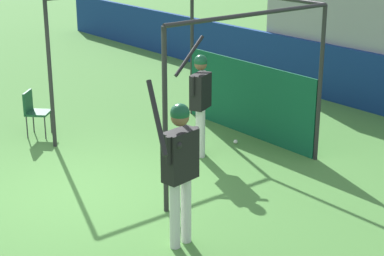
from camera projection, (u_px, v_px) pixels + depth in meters
The scene contains 7 objects.
ground_plane at pixel (83, 193), 9.43m from camera, with size 60.00×60.00×0.00m, color #477F38.
outfield_wall at pixel (366, 82), 13.18m from camera, with size 24.00×0.12×1.22m.
batting_cage at pixel (227, 79), 11.25m from camera, with size 3.37×3.17×2.60m.
player_batter at pixel (200, 95), 10.61m from camera, with size 0.73×0.79×1.92m.
player_waiting at pixel (180, 161), 7.62m from camera, with size 0.56×0.75×2.13m.
folding_chair at pixel (33, 109), 11.69m from camera, with size 0.57×0.57×0.84m.
baseball at pixel (236, 142), 11.42m from camera, with size 0.07×0.07×0.07m.
Camera 1 is at (7.73, -4.14, 3.94)m, focal length 60.00 mm.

